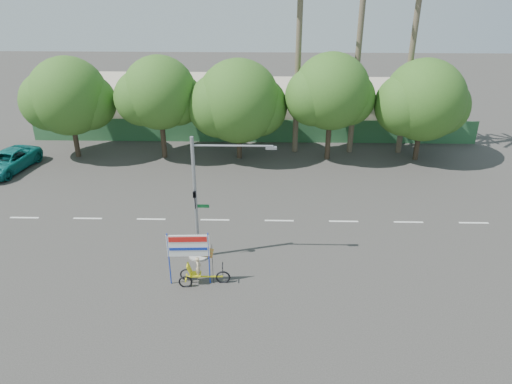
{
  "coord_description": "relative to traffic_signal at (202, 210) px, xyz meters",
  "views": [
    {
      "loc": [
        1.18,
        -18.85,
        15.59
      ],
      "look_at": [
        0.63,
        5.0,
        3.5
      ],
      "focal_mm": 35.0,
      "sensor_mm": 36.0,
      "label": 1
    }
  ],
  "objects": [
    {
      "name": "tree_far_right",
      "position": [
        15.15,
        14.02,
        1.73
      ],
      "size": [
        7.38,
        6.2,
        7.94
      ],
      "color": "#473828",
      "rests_on": "ground"
    },
    {
      "name": "tree_far_left",
      "position": [
        -11.85,
        14.02,
        1.84
      ],
      "size": [
        7.14,
        6.0,
        7.96
      ],
      "color": "#473828",
      "rests_on": "ground"
    },
    {
      "name": "tree_left",
      "position": [
        -4.85,
        14.02,
        2.14
      ],
      "size": [
        6.66,
        5.6,
        8.07
      ],
      "color": "#473828",
      "rests_on": "ground"
    },
    {
      "name": "traffic_signal",
      "position": [
        0.0,
        0.0,
        0.0
      ],
      "size": [
        4.72,
        1.1,
        7.0
      ],
      "color": "gray",
      "rests_on": "ground"
    },
    {
      "name": "pickup_truck",
      "position": [
        -16.03,
        11.11,
        -2.16
      ],
      "size": [
        3.73,
        5.9,
        1.52
      ],
      "primitive_type": "imported",
      "rotation": [
        0.0,
        0.0,
        -0.24
      ],
      "color": "#0F6C69",
      "rests_on": "ground"
    },
    {
      "name": "tree_center",
      "position": [
        1.14,
        14.02,
        1.55
      ],
      "size": [
        7.62,
        6.4,
        7.85
      ],
      "color": "#473828",
      "rests_on": "ground"
    },
    {
      "name": "palm_tall",
      "position": [
        10.2,
        15.52,
        7.55
      ],
      "size": [
        3.73,
        3.79,
        17.45
      ],
      "color": "#70604C",
      "rests_on": "ground"
    },
    {
      "name": "fence",
      "position": [
        2.2,
        17.52,
        -1.92
      ],
      "size": [
        38.0,
        0.08,
        2.0
      ],
      "primitive_type": "cube",
      "color": "#336B3D",
      "rests_on": "ground"
    },
    {
      "name": "ground",
      "position": [
        2.2,
        -3.98,
        -2.92
      ],
      "size": [
        120.0,
        120.0,
        0.0
      ],
      "primitive_type": "plane",
      "color": "#33302D",
      "rests_on": "ground"
    },
    {
      "name": "tree_right",
      "position": [
        8.15,
        14.02,
        2.32
      ],
      "size": [
        6.9,
        5.8,
        8.36
      ],
      "color": "#473828",
      "rests_on": "ground"
    },
    {
      "name": "building_right",
      "position": [
        10.2,
        22.02,
        -1.12
      ],
      "size": [
        14.0,
        8.0,
        3.6
      ],
      "primitive_type": "cube",
      "color": "#C1B099",
      "rests_on": "ground"
    },
    {
      "name": "building_left",
      "position": [
        -7.8,
        22.02,
        -0.92
      ],
      "size": [
        12.0,
        8.0,
        4.0
      ],
      "primitive_type": "cube",
      "color": "#C1B099",
      "rests_on": "ground"
    },
    {
      "name": "palm_short",
      "position": [
        5.7,
        15.52,
        5.94
      ],
      "size": [
        3.73,
        3.79,
        14.45
      ],
      "color": "#70604C",
      "rests_on": "ground"
    },
    {
      "name": "palm_mid",
      "position": [
        14.2,
        15.52,
        6.48
      ],
      "size": [
        3.73,
        3.79,
        15.45
      ],
      "color": "#70604C",
      "rests_on": "ground"
    },
    {
      "name": "trike_billboard",
      "position": [
        -0.12,
        -2.39,
        -1.71
      ],
      "size": [
        3.06,
        0.73,
        3.0
      ],
      "rotation": [
        0.0,
        0.0,
        0.05
      ],
      "color": "black",
      "rests_on": "ground"
    }
  ]
}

